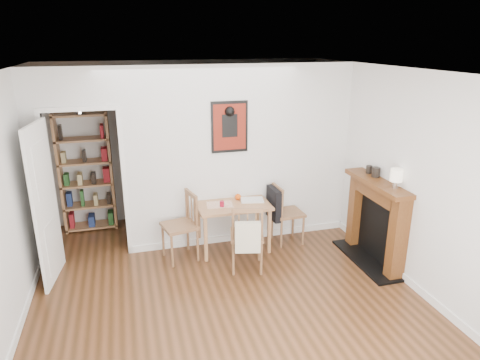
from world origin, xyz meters
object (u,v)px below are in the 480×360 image
object	(u,v)px
red_glass	(222,204)
ceramic_jar_b	(369,169)
dining_table	(233,209)
mantel_lamp	(396,176)
chair_front	(247,236)
orange_fruit	(238,197)
notebook	(252,200)
fireplace	(377,219)
chair_left	(179,227)
chair_right	(287,213)
bookshelf	(86,173)
ceramic_jar_a	(376,172)

from	to	relation	value
red_glass	ceramic_jar_b	distance (m)	2.08
dining_table	mantel_lamp	distance (m)	2.23
chair_front	orange_fruit	world-z (taller)	chair_front
dining_table	notebook	bearing A→B (deg)	9.30
mantel_lamp	red_glass	bearing A→B (deg)	150.92
fireplace	mantel_lamp	bearing A→B (deg)	-89.49
notebook	ceramic_jar_b	bearing A→B (deg)	-20.86
chair_front	orange_fruit	distance (m)	0.79
dining_table	fireplace	world-z (taller)	fireplace
fireplace	orange_fruit	xyz separation A→B (m)	(-1.67, 0.98, 0.13)
notebook	mantel_lamp	distance (m)	2.00
dining_table	red_glass	bearing A→B (deg)	-159.11
chair_left	dining_table	bearing A→B (deg)	6.91
orange_fruit	chair_front	bearing A→B (deg)	-96.27
chair_right	fireplace	distance (m)	1.29
bookshelf	ceramic_jar_b	distance (m)	4.24
bookshelf	notebook	distance (m)	2.65
dining_table	chair_left	size ratio (longest dim) A/B	1.07
ceramic_jar_b	orange_fruit	bearing A→B (deg)	158.77
bookshelf	ceramic_jar_a	xyz separation A→B (m)	(3.82, -1.99, 0.30)
bookshelf	ceramic_jar_a	size ratio (longest dim) A/B	14.42
chair_front	fireplace	size ratio (longest dim) A/B	0.74
dining_table	orange_fruit	size ratio (longest dim) A/B	11.65
bookshelf	chair_front	bearing A→B (deg)	-42.92
red_glass	ceramic_jar_b	world-z (taller)	ceramic_jar_b
fireplace	notebook	xyz separation A→B (m)	(-1.48, 0.90, 0.09)
orange_fruit	mantel_lamp	world-z (taller)	mantel_lamp
fireplace	red_glass	xyz separation A→B (m)	(-1.95, 0.78, 0.12)
red_glass	ceramic_jar_b	size ratio (longest dim) A/B	0.76
orange_fruit	ceramic_jar_b	xyz separation A→B (m)	(1.69, -0.66, 0.47)
dining_table	bookshelf	world-z (taller)	bookshelf
dining_table	chair_left	distance (m)	0.80
dining_table	notebook	world-z (taller)	notebook
bookshelf	red_glass	distance (m)	2.31
bookshelf	chair_right	bearing A→B (deg)	-24.58
ceramic_jar_a	bookshelf	bearing A→B (deg)	152.40
bookshelf	red_glass	world-z (taller)	bookshelf
chair_right	ceramic_jar_a	distance (m)	1.41
ceramic_jar_b	ceramic_jar_a	bearing A→B (deg)	-91.48
chair_right	fireplace	xyz separation A→B (m)	(0.96, -0.85, 0.15)
bookshelf	red_glass	size ratio (longest dim) A/B	23.27
ceramic_jar_a	mantel_lamp	bearing A→B (deg)	-91.72
bookshelf	mantel_lamp	distance (m)	4.54
orange_fruit	mantel_lamp	distance (m)	2.18
dining_table	chair_right	bearing A→B (deg)	-0.07
orange_fruit	ceramic_jar_a	xyz separation A→B (m)	(1.68, -0.83, 0.48)
bookshelf	ceramic_jar_b	bearing A→B (deg)	-25.50
chair_right	notebook	xyz separation A→B (m)	(-0.52, 0.05, 0.24)
chair_front	bookshelf	size ratio (longest dim) A/B	0.49
chair_right	ceramic_jar_a	bearing A→B (deg)	-35.53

